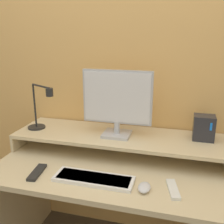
{
  "coord_description": "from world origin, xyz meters",
  "views": [
    {
      "loc": [
        0.38,
        -0.98,
        1.49
      ],
      "look_at": [
        0.0,
        0.41,
        1.05
      ],
      "focal_mm": 42.0,
      "sensor_mm": 36.0,
      "label": 1
    }
  ],
  "objects_px": {
    "keyboard": "(94,179)",
    "remote_secondary": "(173,189)",
    "mouse": "(144,187)",
    "desk_lamp": "(40,111)",
    "router_dock": "(204,128)",
    "remote_control": "(37,172)",
    "monitor": "(118,102)"
  },
  "relations": [
    {
      "from": "monitor",
      "to": "keyboard",
      "type": "height_order",
      "value": "monitor"
    },
    {
      "from": "keyboard",
      "to": "mouse",
      "type": "relative_size",
      "value": 4.39
    },
    {
      "from": "router_dock",
      "to": "mouse",
      "type": "bearing_deg",
      "value": -122.49
    },
    {
      "from": "router_dock",
      "to": "remote_secondary",
      "type": "distance_m",
      "value": 0.49
    },
    {
      "from": "mouse",
      "to": "keyboard",
      "type": "bearing_deg",
      "value": 175.85
    },
    {
      "from": "desk_lamp",
      "to": "mouse",
      "type": "relative_size",
      "value": 3.22
    },
    {
      "from": "monitor",
      "to": "remote_secondary",
      "type": "bearing_deg",
      "value": -43.63
    },
    {
      "from": "remote_control",
      "to": "remote_secondary",
      "type": "xyz_separation_m",
      "value": [
        0.74,
        0.03,
        0.0
      ]
    },
    {
      "from": "monitor",
      "to": "desk_lamp",
      "type": "height_order",
      "value": "monitor"
    },
    {
      "from": "keyboard",
      "to": "router_dock",
      "type": "bearing_deg",
      "value": 37.87
    },
    {
      "from": "keyboard",
      "to": "remote_secondary",
      "type": "bearing_deg",
      "value": 1.71
    },
    {
      "from": "desk_lamp",
      "to": "router_dock",
      "type": "distance_m",
      "value": 1.05
    },
    {
      "from": "monitor",
      "to": "router_dock",
      "type": "distance_m",
      "value": 0.55
    },
    {
      "from": "router_dock",
      "to": "keyboard",
      "type": "distance_m",
      "value": 0.74
    },
    {
      "from": "monitor",
      "to": "router_dock",
      "type": "relative_size",
      "value": 2.83
    },
    {
      "from": "desk_lamp",
      "to": "keyboard",
      "type": "relative_size",
      "value": 0.73
    },
    {
      "from": "mouse",
      "to": "remote_control",
      "type": "height_order",
      "value": "mouse"
    },
    {
      "from": "remote_control",
      "to": "remote_secondary",
      "type": "relative_size",
      "value": 1.01
    },
    {
      "from": "remote_control",
      "to": "router_dock",
      "type": "bearing_deg",
      "value": 27.0
    },
    {
      "from": "desk_lamp",
      "to": "remote_secondary",
      "type": "relative_size",
      "value": 1.8
    },
    {
      "from": "router_dock",
      "to": "keyboard",
      "type": "relative_size",
      "value": 0.36
    },
    {
      "from": "desk_lamp",
      "to": "router_dock",
      "type": "height_order",
      "value": "desk_lamp"
    },
    {
      "from": "monitor",
      "to": "mouse",
      "type": "height_order",
      "value": "monitor"
    },
    {
      "from": "router_dock",
      "to": "mouse",
      "type": "xyz_separation_m",
      "value": [
        -0.29,
        -0.46,
        -0.18
      ]
    },
    {
      "from": "remote_secondary",
      "to": "mouse",
      "type": "bearing_deg",
      "value": -167.03
    },
    {
      "from": "router_dock",
      "to": "remote_secondary",
      "type": "xyz_separation_m",
      "value": [
        -0.15,
        -0.43,
        -0.19
      ]
    },
    {
      "from": "router_dock",
      "to": "remote_secondary",
      "type": "relative_size",
      "value": 0.89
    },
    {
      "from": "remote_control",
      "to": "remote_secondary",
      "type": "distance_m",
      "value": 0.74
    },
    {
      "from": "remote_control",
      "to": "desk_lamp",
      "type": "bearing_deg",
      "value": 114.2
    },
    {
      "from": "monitor",
      "to": "router_dock",
      "type": "bearing_deg",
      "value": 7.8
    },
    {
      "from": "keyboard",
      "to": "remote_control",
      "type": "height_order",
      "value": "keyboard"
    },
    {
      "from": "monitor",
      "to": "remote_secondary",
      "type": "distance_m",
      "value": 0.61
    }
  ]
}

